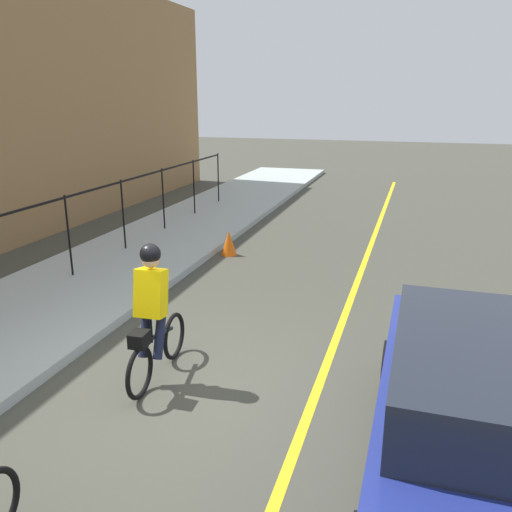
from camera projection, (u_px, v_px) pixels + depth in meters
name	position (u px, v px, depth m)	size (l,w,h in m)	color
ground_plane	(185.00, 388.00, 6.66)	(80.00, 80.00, 0.00)	#404036
lane_line_centre	(310.00, 410.00, 6.20)	(36.00, 0.12, 0.01)	yellow
cyclist_lead	(153.00, 314.00, 6.63)	(1.71, 0.37, 1.83)	black
patrol_sedan	(481.00, 412.00, 4.73)	(4.41, 1.94, 1.58)	navy
traffic_cone_near	(229.00, 243.00, 12.19)	(0.36, 0.36, 0.58)	#ED5B0D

